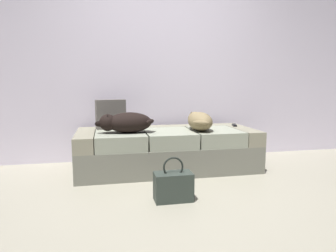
# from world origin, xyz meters

# --- Properties ---
(ground_plane) EXTENTS (10.00, 10.00, 0.00)m
(ground_plane) POSITION_xyz_m (0.00, 0.00, 0.00)
(ground_plane) COLOR gray
(back_wall) EXTENTS (6.40, 0.10, 2.80)m
(back_wall) POSITION_xyz_m (0.00, 1.69, 1.40)
(back_wall) COLOR silver
(back_wall) RESTS_ON ground
(couch) EXTENTS (2.02, 0.86, 0.46)m
(couch) POSITION_xyz_m (0.00, 1.09, 0.23)
(couch) COLOR slate
(couch) RESTS_ON ground
(dog_dark) EXTENTS (0.65, 0.29, 0.22)m
(dog_dark) POSITION_xyz_m (-0.48, 0.97, 0.57)
(dog_dark) COLOR black
(dog_dark) RESTS_ON couch
(dog_tan) EXTENTS (0.28, 0.61, 0.21)m
(dog_tan) POSITION_xyz_m (0.35, 1.00, 0.57)
(dog_tan) COLOR olive
(dog_tan) RESTS_ON couch
(tv_remote) EXTENTS (0.08, 0.16, 0.02)m
(tv_remote) POSITION_xyz_m (0.89, 1.23, 0.47)
(tv_remote) COLOR black
(tv_remote) RESTS_ON couch
(throw_pillow) EXTENTS (0.36, 0.18, 0.34)m
(throw_pillow) POSITION_xyz_m (-0.63, 1.32, 0.63)
(throw_pillow) COLOR #5A5450
(throw_pillow) RESTS_ON couch
(handbag) EXTENTS (0.32, 0.18, 0.38)m
(handbag) POSITION_xyz_m (-0.14, 0.13, 0.13)
(handbag) COLOR #2D3630
(handbag) RESTS_ON ground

